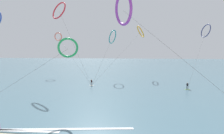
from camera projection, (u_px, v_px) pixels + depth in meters
sea_water at (127, 65)px, 118.12m from camera, size 400.00×200.00×0.08m
surfer_ivory at (92, 83)px, 48.03m from camera, size 1.40×0.67×1.70m
surfer_lime at (187, 86)px, 43.15m from camera, size 1.40×0.57×1.70m
kite_coral at (58, 37)px, 69.61m from camera, size 19.98×21.67×16.80m
kite_teal at (113, 37)px, 60.22m from camera, size 5.75×16.63×16.63m
kite_emerald at (68, 48)px, 28.24m from camera, size 15.16×8.09×11.63m
kite_amber at (140, 32)px, 66.42m from camera, size 15.67×24.36×18.93m
kite_violet at (123, 9)px, 27.62m from camera, size 18.63×13.38×18.59m
kite_navy at (206, 31)px, 57.57m from camera, size 11.50×19.55×18.24m
kite_crimson at (59, 11)px, 48.44m from camera, size 12.04×4.78×23.05m
wave_crest_near at (7, 131)px, 20.89m from camera, size 12.81×1.06×0.12m
wave_crest_mid at (57, 130)px, 21.22m from camera, size 18.41×3.05×0.12m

